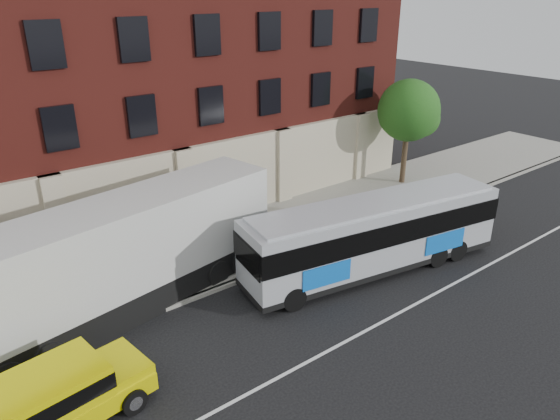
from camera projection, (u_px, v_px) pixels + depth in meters
ground at (358, 348)px, 17.48m from camera, size 120.00×120.00×0.00m
sidewalk at (217, 248)px, 23.98m from camera, size 60.00×6.00×0.15m
kerb at (255, 274)px, 21.80m from camera, size 60.00×0.25×0.15m
lane_line at (348, 340)px, 17.84m from camera, size 60.00×0.12×0.01m
building at (130, 62)px, 26.76m from camera, size 30.00×12.10×15.00m
sign_pole at (34, 318)px, 16.58m from camera, size 0.30×0.20×2.50m
street_tree at (409, 113)px, 30.24m from camera, size 3.60×3.60×6.20m
city_bus at (374, 233)px, 21.63m from camera, size 11.83×4.41×3.17m
yellow_suv at (56, 397)px, 13.93m from camera, size 4.98×2.61×1.86m
shipping_container at (120, 260)px, 18.76m from camera, size 13.02×4.77×4.25m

